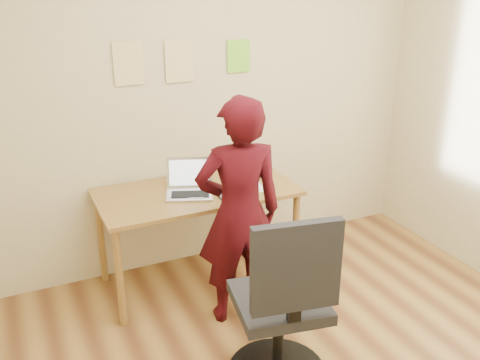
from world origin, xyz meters
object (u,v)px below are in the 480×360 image
phone (224,197)px  laptop (189,186)px  person (239,213)px  office_chair (283,314)px  desk (197,201)px

phone → laptop: bearing=132.8°
laptop → person: bearing=-51.8°
phone → office_chair: 1.04m
desk → laptop: laptop is taller
desk → laptop: (-0.06, -0.03, 0.14)m
laptop → phone: laptop is taller
laptop → office_chair: 1.23m
desk → office_chair: (0.04, -1.21, -0.19)m
office_chair → person: size_ratio=0.72×
phone → office_chair: size_ratio=0.11×
desk → office_chair: 1.23m
phone → person: person is taller
person → desk: bearing=-68.4°
desk → office_chair: office_chair is taller
phone → person: (-0.03, -0.31, 0.02)m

